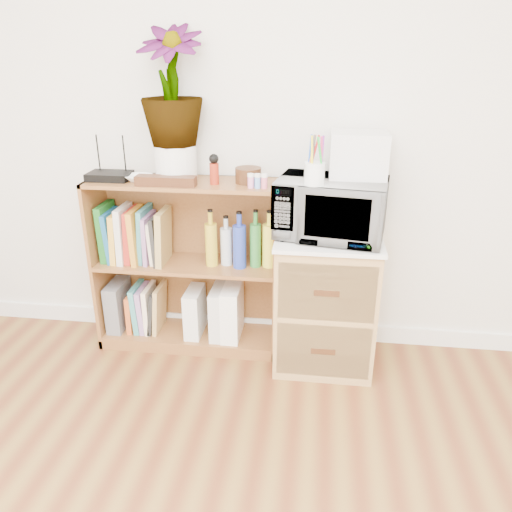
# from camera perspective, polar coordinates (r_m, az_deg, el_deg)

# --- Properties ---
(skirting_board) EXTENTS (4.00, 0.02, 0.10)m
(skirting_board) POSITION_cam_1_polar(r_m,az_deg,el_deg) (3.00, -0.14, -7.94)
(skirting_board) COLOR white
(skirting_board) RESTS_ON ground
(bookshelf) EXTENTS (1.00, 0.30, 0.95)m
(bookshelf) POSITION_cam_1_polar(r_m,az_deg,el_deg) (2.74, -7.81, -1.19)
(bookshelf) COLOR brown
(bookshelf) RESTS_ON ground
(wicker_unit) EXTENTS (0.50, 0.45, 0.70)m
(wicker_unit) POSITION_cam_1_polar(r_m,az_deg,el_deg) (2.64, 7.89, -5.18)
(wicker_unit) COLOR #9E7542
(wicker_unit) RESTS_ON ground
(microwave) EXTENTS (0.56, 0.43, 0.28)m
(microwave) POSITION_cam_1_polar(r_m,az_deg,el_deg) (2.44, 8.53, 5.42)
(microwave) COLOR white
(microwave) RESTS_ON wicker_unit
(pen_cup) EXTENTS (0.09, 0.09, 0.10)m
(pen_cup) POSITION_cam_1_polar(r_m,az_deg,el_deg) (2.28, 6.68, 9.32)
(pen_cup) COLOR white
(pen_cup) RESTS_ON microwave
(small_appliance) EXTENTS (0.27, 0.22, 0.21)m
(small_appliance) POSITION_cam_1_polar(r_m,az_deg,el_deg) (2.46, 11.61, 11.28)
(small_appliance) COLOR silver
(small_appliance) RESTS_ON microwave
(router) EXTENTS (0.21, 0.15, 0.04)m
(router) POSITION_cam_1_polar(r_m,az_deg,el_deg) (2.69, -16.39, 8.77)
(router) COLOR black
(router) RESTS_ON bookshelf
(white_bowl) EXTENTS (0.13, 0.13, 0.03)m
(white_bowl) POSITION_cam_1_polar(r_m,az_deg,el_deg) (2.63, -13.21, 8.67)
(white_bowl) COLOR white
(white_bowl) RESTS_ON bookshelf
(plant_pot) EXTENTS (0.21, 0.21, 0.18)m
(plant_pot) POSITION_cam_1_polar(r_m,az_deg,el_deg) (2.60, -9.14, 10.49)
(plant_pot) COLOR white
(plant_pot) RESTS_ON bookshelf
(potted_plant) EXTENTS (0.31, 0.31, 0.56)m
(potted_plant) POSITION_cam_1_polar(r_m,az_deg,el_deg) (2.55, -9.67, 18.59)
(potted_plant) COLOR #3D7830
(potted_plant) RESTS_ON plant_pot
(trinket_box) EXTENTS (0.30, 0.07, 0.05)m
(trinket_box) POSITION_cam_1_polar(r_m,az_deg,el_deg) (2.51, -10.27, 8.45)
(trinket_box) COLOR #381B0F
(trinket_box) RESTS_ON bookshelf
(kokeshi_doll) EXTENTS (0.05, 0.05, 0.10)m
(kokeshi_doll) POSITION_cam_1_polar(r_m,az_deg,el_deg) (2.50, -4.79, 9.35)
(kokeshi_doll) COLOR maroon
(kokeshi_doll) RESTS_ON bookshelf
(wooden_bowl) EXTENTS (0.13, 0.13, 0.08)m
(wooden_bowl) POSITION_cam_1_polar(r_m,az_deg,el_deg) (2.52, -0.90, 9.21)
(wooden_bowl) COLOR #3A200F
(wooden_bowl) RESTS_ON bookshelf
(paint_jars) EXTENTS (0.11, 0.04, 0.06)m
(paint_jars) POSITION_cam_1_polar(r_m,az_deg,el_deg) (2.42, 0.18, 8.41)
(paint_jars) COLOR #CA708E
(paint_jars) RESTS_ON bookshelf
(file_box) EXTENTS (0.08, 0.22, 0.28)m
(file_box) POSITION_cam_1_polar(r_m,az_deg,el_deg) (2.99, -15.43, -5.39)
(file_box) COLOR slate
(file_box) RESTS_ON bookshelf
(magazine_holder_left) EXTENTS (0.08, 0.21, 0.27)m
(magazine_holder_left) POSITION_cam_1_polar(r_m,az_deg,el_deg) (2.85, -7.01, -6.31)
(magazine_holder_left) COLOR white
(magazine_holder_left) RESTS_ON bookshelf
(magazine_holder_mid) EXTENTS (0.09, 0.23, 0.29)m
(magazine_holder_mid) POSITION_cam_1_polar(r_m,az_deg,el_deg) (2.81, -4.09, -6.35)
(magazine_holder_mid) COLOR silver
(magazine_holder_mid) RESTS_ON bookshelf
(magazine_holder_right) EXTENTS (0.10, 0.24, 0.30)m
(magazine_holder_right) POSITION_cam_1_polar(r_m,az_deg,el_deg) (2.80, -2.74, -6.32)
(magazine_holder_right) COLOR white
(magazine_holder_right) RESTS_ON bookshelf
(cookbooks) EXTENTS (0.37, 0.20, 0.31)m
(cookbooks) POSITION_cam_1_polar(r_m,az_deg,el_deg) (2.77, -13.71, 2.32)
(cookbooks) COLOR #1C6921
(cookbooks) RESTS_ON bookshelf
(liquor_bottles) EXTENTS (0.46, 0.07, 0.31)m
(liquor_bottles) POSITION_cam_1_polar(r_m,az_deg,el_deg) (2.61, -0.61, 1.88)
(liquor_bottles) COLOR gold
(liquor_bottles) RESTS_ON bookshelf
(lower_books) EXTENTS (0.20, 0.19, 0.28)m
(lower_books) POSITION_cam_1_polar(r_m,az_deg,el_deg) (2.94, -12.39, -5.84)
(lower_books) COLOR #C45522
(lower_books) RESTS_ON bookshelf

